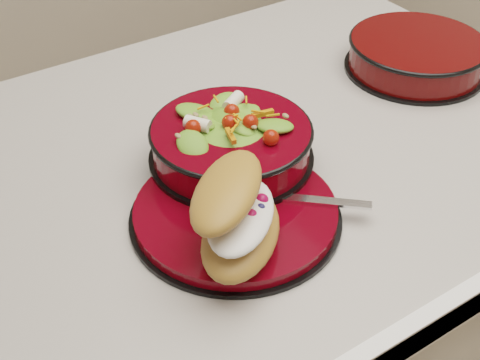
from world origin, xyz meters
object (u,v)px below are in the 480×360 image
croissant (238,215)px  fork (292,198)px  extra_bowl (416,54)px  salad_bowl (231,137)px  dinner_plate (236,213)px

croissant → fork: (0.10, 0.03, -0.04)m
extra_bowl → fork: bearing=-155.9°
croissant → fork: 0.11m
salad_bowl → extra_bowl: size_ratio=0.94×
croissant → fork: croissant is taller
salad_bowl → extra_bowl: 0.41m
fork → dinner_plate: bearing=110.7°
croissant → extra_bowl: 0.53m
dinner_plate → salad_bowl: 0.11m
dinner_plate → salad_bowl: size_ratio=1.19×
dinner_plate → fork: size_ratio=1.79×
extra_bowl → croissant: bearing=-157.4°
salad_bowl → extra_bowl: salad_bowl is taller
extra_bowl → salad_bowl: bearing=-171.3°
dinner_plate → extra_bowl: bearing=18.1°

